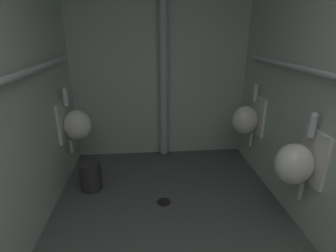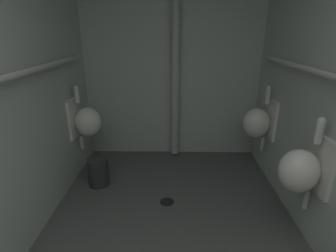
# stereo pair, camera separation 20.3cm
# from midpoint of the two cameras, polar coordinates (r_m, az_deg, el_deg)

# --- Properties ---
(floor) EXTENTS (2.36, 3.41, 0.08)m
(floor) POSITION_cam_midpoint_polar(r_m,az_deg,el_deg) (2.41, 3.28, -24.00)
(floor) COLOR #4C4F4C
(floor) RESTS_ON ground
(wall_back) EXTENTS (2.36, 0.06, 2.71)m
(wall_back) POSITION_cam_midpoint_polar(r_m,az_deg,el_deg) (3.41, 2.69, 15.53)
(wall_back) COLOR #B2BFB4
(wall_back) RESTS_ON ground
(urinal_left_mid) EXTENTS (0.32, 0.30, 0.76)m
(urinal_left_mid) POSITION_cam_midpoint_polar(r_m,az_deg,el_deg) (3.09, -15.63, 1.02)
(urinal_left_mid) COLOR silver
(urinal_right_mid) EXTENTS (0.32, 0.30, 0.76)m
(urinal_right_mid) POSITION_cam_midpoint_polar(r_m,az_deg,el_deg) (2.26, 29.48, -8.29)
(urinal_right_mid) COLOR silver
(urinal_right_far) EXTENTS (0.32, 0.30, 0.76)m
(urinal_right_far) POSITION_cam_midpoint_polar(r_m,az_deg,el_deg) (3.14, 20.85, 0.77)
(urinal_right_far) COLOR silver
(supply_pipe_left) EXTENTS (0.06, 2.62, 0.06)m
(supply_pipe_left) POSITION_cam_midpoint_polar(r_m,az_deg,el_deg) (1.99, -28.54, 9.35)
(supply_pipe_left) COLOR #B2B2B2
(supply_pipe_right) EXTENTS (0.06, 2.61, 0.06)m
(supply_pipe_right) POSITION_cam_midpoint_polar(r_m,az_deg,el_deg) (2.09, 35.07, 8.56)
(supply_pipe_right) COLOR #B2B2B2
(standpipe_back_wall) EXTENTS (0.10, 0.10, 2.66)m
(standpipe_back_wall) POSITION_cam_midpoint_polar(r_m,az_deg,el_deg) (3.30, 3.46, 15.36)
(standpipe_back_wall) COLOR #B2B2B2
(standpipe_back_wall) RESTS_ON ground
(floor_drain) EXTENTS (0.14, 0.14, 0.01)m
(floor_drain) POSITION_cam_midpoint_polar(r_m,az_deg,el_deg) (2.75, 1.99, -16.17)
(floor_drain) COLOR black
(floor_drain) RESTS_ON ground
(waste_bin) EXTENTS (0.23, 0.23, 0.32)m
(waste_bin) POSITION_cam_midpoint_polar(r_m,az_deg,el_deg) (3.01, -13.09, -9.67)
(waste_bin) COLOR #2D2D2D
(waste_bin) RESTS_ON ground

